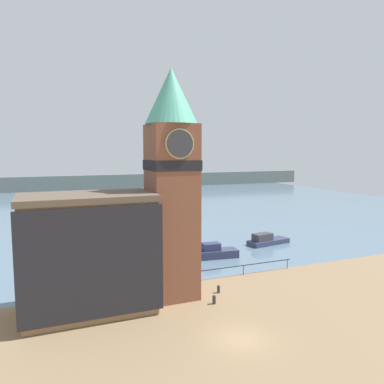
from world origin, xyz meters
name	(u,v)px	position (x,y,z in m)	size (l,w,h in m)	color
ground_plane	(241,339)	(0.00, 0.00, 0.00)	(160.00, 160.00, 0.00)	#846B4C
water	(96,205)	(0.00, 72.45, 0.00)	(160.00, 120.00, 0.00)	slate
far_shoreline	(79,183)	(0.00, 112.45, 2.50)	(180.00, 3.00, 5.00)	slate
pier_railing	(243,266)	(7.28, 12.20, 0.96)	(12.16, 0.08, 1.09)	#232328
clock_tower	(172,178)	(-1.84, 9.58, 11.00)	(4.71, 4.71, 20.73)	brown
pier_building	(89,253)	(-9.39, 9.07, 4.99)	(10.96, 6.39, 9.94)	#9E754C
boat_near	(216,252)	(7.48, 19.31, 0.71)	(5.23, 2.66, 1.91)	#333856
boat_far	(267,240)	(17.16, 22.59, 0.61)	(6.68, 3.16, 1.69)	#333856
mooring_bollard_near	(214,299)	(0.94, 6.38, 0.44)	(0.32, 0.32, 0.81)	#2D2D33
mooring_bollard_far	(219,289)	(2.46, 8.56, 0.41)	(0.29, 0.29, 0.76)	#2D2D33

